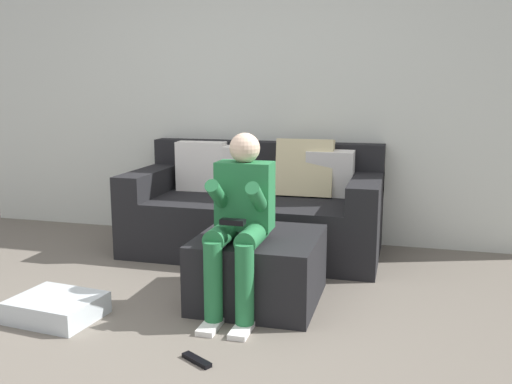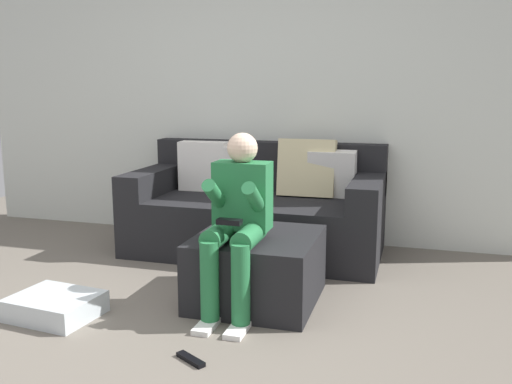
# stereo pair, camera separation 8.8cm
# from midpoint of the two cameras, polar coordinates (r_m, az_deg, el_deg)

# --- Properties ---
(ground_plane) EXTENTS (6.95, 6.95, 0.00)m
(ground_plane) POSITION_cam_midpoint_polar(r_m,az_deg,el_deg) (3.02, -14.78, -15.86)
(ground_plane) COLOR #6B6359
(wall_back) EXTENTS (5.34, 0.10, 2.60)m
(wall_back) POSITION_cam_midpoint_polar(r_m,az_deg,el_deg) (4.97, -1.23, 10.28)
(wall_back) COLOR silver
(wall_back) RESTS_ON ground_plane
(couch_sectional) EXTENTS (2.01, 0.98, 0.92)m
(couch_sectional) POSITION_cam_midpoint_polar(r_m,az_deg,el_deg) (4.57, -0.57, -1.85)
(couch_sectional) COLOR black
(couch_sectional) RESTS_ON ground_plane
(ottoman) EXTENTS (0.74, 0.77, 0.43)m
(ottoman) POSITION_cam_midpoint_polar(r_m,az_deg,el_deg) (3.53, -0.41, -7.81)
(ottoman) COLOR black
(ottoman) RESTS_ON ground_plane
(person_seated) EXTENTS (0.33, 0.59, 1.07)m
(person_seated) POSITION_cam_midpoint_polar(r_m,az_deg,el_deg) (3.25, -2.46, -2.52)
(person_seated) COLOR #26723F
(person_seated) RESTS_ON ground_plane
(storage_bin) EXTENTS (0.52, 0.44, 0.13)m
(storage_bin) POSITION_cam_midpoint_polar(r_m,az_deg,el_deg) (3.53, -20.44, -11.06)
(storage_bin) COLOR silver
(storage_bin) RESTS_ON ground_plane
(remote_near_ottoman) EXTENTS (0.18, 0.13, 0.02)m
(remote_near_ottoman) POSITION_cam_midpoint_polar(r_m,az_deg,el_deg) (2.88, -7.02, -16.74)
(remote_near_ottoman) COLOR black
(remote_near_ottoman) RESTS_ON ground_plane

